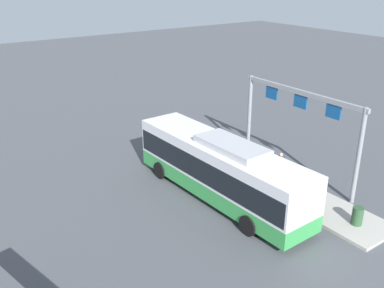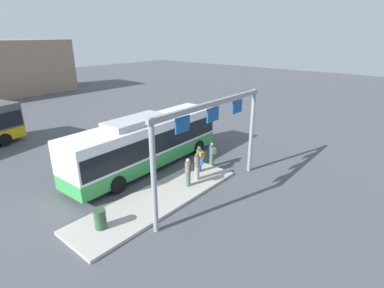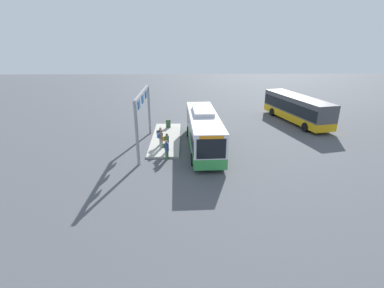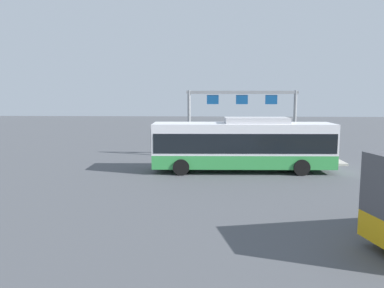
{
  "view_description": "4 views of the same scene",
  "coord_description": "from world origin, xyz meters",
  "px_view_note": "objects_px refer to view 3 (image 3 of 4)",
  "views": [
    {
      "loc": [
        -15.82,
        12.98,
        11.44
      ],
      "look_at": [
        3.89,
        -0.98,
        1.58
      ],
      "focal_mm": 40.51,
      "sensor_mm": 36.0,
      "label": 1
    },
    {
      "loc": [
        -11.87,
        -13.73,
        8.23
      ],
      "look_at": [
        2.21,
        -1.9,
        1.4
      ],
      "focal_mm": 27.9,
      "sensor_mm": 36.0,
      "label": 2
    },
    {
      "loc": [
        24.48,
        -1.69,
        9.39
      ],
      "look_at": [
        3.07,
        -1.12,
        1.49
      ],
      "focal_mm": 26.49,
      "sensor_mm": 36.0,
      "label": 3
    },
    {
      "loc": [
        2.06,
        24.03,
        4.92
      ],
      "look_at": [
        3.26,
        -1.03,
        1.62
      ],
      "focal_mm": 35.57,
      "sensor_mm": 36.0,
      "label": 4
    }
  ],
  "objects_px": {
    "person_boarding": "(166,149)",
    "person_waiting_far": "(160,135)",
    "person_waiting_near": "(167,142)",
    "bus_main": "(203,129)",
    "person_waiting_mid": "(161,139)",
    "bus_background_left": "(297,107)",
    "trash_bin": "(168,124)"
  },
  "relations": [
    {
      "from": "person_boarding",
      "to": "person_waiting_near",
      "type": "distance_m",
      "value": 1.36
    },
    {
      "from": "person_boarding",
      "to": "person_waiting_mid",
      "type": "relative_size",
      "value": 1.0
    },
    {
      "from": "trash_bin",
      "to": "bus_background_left",
      "type": "bearing_deg",
      "value": 99.3
    },
    {
      "from": "person_waiting_far",
      "to": "bus_main",
      "type": "bearing_deg",
      "value": -39.87
    },
    {
      "from": "bus_main",
      "to": "person_waiting_mid",
      "type": "xyz_separation_m",
      "value": [
        0.4,
        -3.85,
        -0.76
      ]
    },
    {
      "from": "bus_background_left",
      "to": "person_waiting_mid",
      "type": "xyz_separation_m",
      "value": [
        8.87,
        -15.58,
        -0.73
      ]
    },
    {
      "from": "bus_background_left",
      "to": "person_waiting_far",
      "type": "distance_m",
      "value": 17.6
    },
    {
      "from": "bus_main",
      "to": "person_waiting_near",
      "type": "xyz_separation_m",
      "value": [
        1.29,
        -3.28,
        -0.76
      ]
    },
    {
      "from": "bus_background_left",
      "to": "trash_bin",
      "type": "bearing_deg",
      "value": -93.55
    },
    {
      "from": "person_boarding",
      "to": "person_waiting_far",
      "type": "relative_size",
      "value": 1.0
    },
    {
      "from": "person_waiting_far",
      "to": "trash_bin",
      "type": "xyz_separation_m",
      "value": [
        -5.43,
        0.43,
        -0.44
      ]
    },
    {
      "from": "bus_background_left",
      "to": "person_boarding",
      "type": "relative_size",
      "value": 6.8
    },
    {
      "from": "bus_main",
      "to": "bus_background_left",
      "type": "xyz_separation_m",
      "value": [
        -8.48,
        11.73,
        -0.03
      ]
    },
    {
      "from": "person_waiting_far",
      "to": "trash_bin",
      "type": "relative_size",
      "value": 1.86
    },
    {
      "from": "trash_bin",
      "to": "person_waiting_far",
      "type": "bearing_deg",
      "value": -4.57
    },
    {
      "from": "person_waiting_mid",
      "to": "person_waiting_near",
      "type": "bearing_deg",
      "value": -87.85
    },
    {
      "from": "trash_bin",
      "to": "person_waiting_near",
      "type": "bearing_deg",
      "value": 2.01
    },
    {
      "from": "bus_main",
      "to": "person_waiting_near",
      "type": "bearing_deg",
      "value": -70.5
    },
    {
      "from": "bus_main",
      "to": "person_boarding",
      "type": "xyz_separation_m",
      "value": [
        2.64,
        -3.23,
        -0.92
      ]
    },
    {
      "from": "person_waiting_near",
      "to": "trash_bin",
      "type": "bearing_deg",
      "value": 105.99
    },
    {
      "from": "bus_background_left",
      "to": "person_waiting_far",
      "type": "height_order",
      "value": "bus_background_left"
    },
    {
      "from": "bus_main",
      "to": "bus_background_left",
      "type": "distance_m",
      "value": 14.47
    },
    {
      "from": "person_boarding",
      "to": "person_waiting_near",
      "type": "bearing_deg",
      "value": 118.64
    },
    {
      "from": "bus_background_left",
      "to": "person_waiting_near",
      "type": "distance_m",
      "value": 17.92
    },
    {
      "from": "trash_bin",
      "to": "person_boarding",
      "type": "bearing_deg",
      "value": 2.01
    },
    {
      "from": "person_boarding",
      "to": "trash_bin",
      "type": "height_order",
      "value": "person_boarding"
    },
    {
      "from": "person_waiting_mid",
      "to": "person_waiting_far",
      "type": "bearing_deg",
      "value": 66.86
    },
    {
      "from": "person_boarding",
      "to": "person_waiting_mid",
      "type": "bearing_deg",
      "value": 131.99
    },
    {
      "from": "bus_main",
      "to": "bus_background_left",
      "type": "height_order",
      "value": "bus_main"
    },
    {
      "from": "bus_main",
      "to": "person_waiting_near",
      "type": "distance_m",
      "value": 3.6
    },
    {
      "from": "bus_main",
      "to": "person_waiting_far",
      "type": "height_order",
      "value": "bus_main"
    },
    {
      "from": "bus_background_left",
      "to": "person_waiting_near",
      "type": "height_order",
      "value": "bus_background_left"
    }
  ]
}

